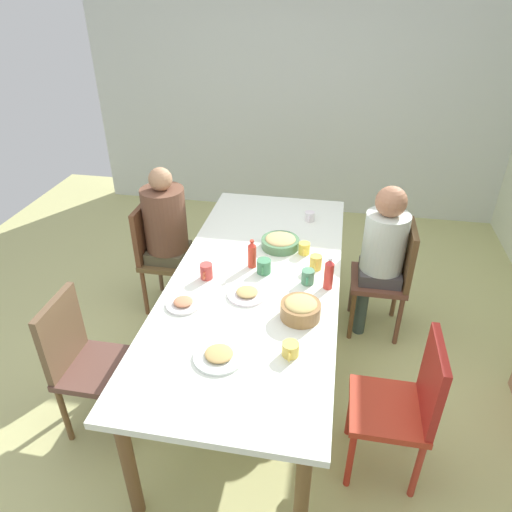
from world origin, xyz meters
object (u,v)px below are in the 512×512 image
Objects in this scene: bowl_1 at (300,309)px; cup_6 at (310,217)px; dining_table at (256,285)px; bowl_0 at (280,242)px; cup_4 at (316,263)px; bottle_0 at (329,274)px; person_3 at (382,248)px; bottle_1 at (252,254)px; plate_0 at (219,355)px; cup_0 at (264,266)px; cup_3 at (290,350)px; plate_2 at (183,303)px; chair_0 at (159,251)px; chair_3 at (391,273)px; cup_2 at (304,248)px; plate_1 at (247,294)px; chair_2 at (406,402)px; chair_1 at (83,358)px; person_0 at (167,228)px; cup_5 at (308,277)px; cup_1 at (206,271)px.

bowl_1 reaches higher than cup_6.
dining_table is 0.42m from bowl_0.
cup_4 is 0.22m from bottle_0.
person_3 is 6.15× the size of bottle_1.
cup_0 reaches higher than plate_0.
cup_3 is at bearing 19.57° from cup_0.
person_3 is 5.65× the size of bottle_0.
bowl_0 is 2.32× the size of cup_4.
cup_4 is (-0.52, 0.71, 0.03)m from plate_2.
cup_3 is (1.27, 1.19, 0.30)m from chair_0.
cup_0 is (-0.42, 0.39, 0.03)m from plate_2.
plate_0 is at bearing 32.10° from chair_0.
cup_2 is (0.28, -0.63, 0.31)m from chair_3.
bowl_1 is 1.79× the size of cup_0.
person_3 is at bearing 134.90° from plate_1.
chair_3 reaches higher than cup_4.
chair_3 is at bearing 71.26° from cup_6.
chair_0 reaches higher than cup_3.
plate_2 is at bearing -44.11° from dining_table.
chair_2 is 1.04m from plate_1.
plate_1 is at bearing -113.89° from chair_2.
plate_2 is at bearing 114.40° from chair_1.
bowl_1 is (0.35, 0.31, 0.12)m from dining_table.
chair_1 is at bearing 0.00° from chair_0.
plate_1 is at bearing -15.13° from cup_6.
cup_4 reaches higher than dining_table.
plate_0 is (1.35, 0.76, 0.06)m from person_0.
bowl_0 is 0.56m from bottle_0.
cup_2 is 0.35m from cup_5.
plate_2 is (-0.37, -0.30, 0.00)m from plate_0.
chair_0 is at bearing -124.28° from dining_table.
plate_0 is at bearing -11.36° from cup_6.
chair_0 is at bearing -120.44° from bottle_1.
plate_0 is 0.99m from cup_4.
cup_4 is at bearing 113.64° from dining_table.
dining_table is 0.41m from cup_4.
cup_6 is (-0.49, -0.00, -0.00)m from cup_2.
plate_2 reaches higher than dining_table.
person_0 is 0.94m from bowl_0.
chair_2 is 4.66× the size of bottle_1.
cup_1 is (0.13, -0.34, 0.00)m from cup_0.
cup_5 is (0.63, 1.13, 0.10)m from person_0.
chair_1 is 1.19m from cup_0.
bowl_0 is 0.34m from cup_0.
cup_3 and cup_6 have the same top height.
cup_3 is 1.06× the size of cup_5.
cup_1 is at bearing -60.22° from chair_3.
chair_2 reaches higher than cup_4.
cup_2 is 0.53× the size of bottle_0.
bowl_0 reaches higher than cup_2.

